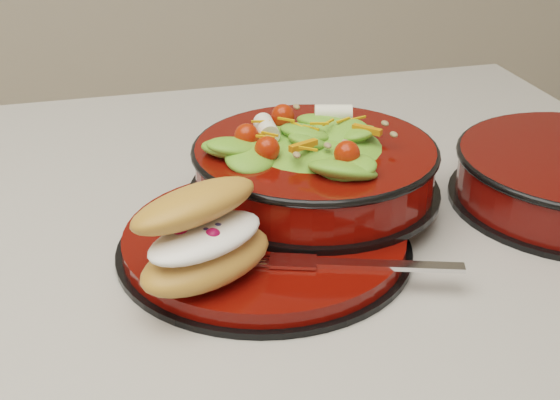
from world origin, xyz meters
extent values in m
cube|color=#AAA69B|center=(0.00, 0.00, 0.88)|extent=(1.24, 0.74, 0.04)
cylinder|color=black|center=(0.13, -0.10, 0.90)|extent=(0.27, 0.27, 0.01)
cylinder|color=#590703|center=(0.13, -0.10, 0.91)|extent=(0.26, 0.26, 0.01)
torus|color=black|center=(0.14, -0.11, 0.92)|extent=(0.15, 0.15, 0.01)
cylinder|color=black|center=(0.20, -0.03, 0.92)|extent=(0.25, 0.25, 0.01)
cylinder|color=#590703|center=(0.20, -0.03, 0.95)|extent=(0.23, 0.23, 0.04)
torus|color=black|center=(0.20, -0.03, 0.97)|extent=(0.24, 0.24, 0.01)
ellipsoid|color=#417922|center=(0.20, -0.03, 0.97)|extent=(0.20, 0.20, 0.08)
sphere|color=red|center=(0.25, -0.03, 1.01)|extent=(0.02, 0.02, 0.02)
sphere|color=red|center=(0.20, 0.02, 1.01)|extent=(0.02, 0.02, 0.02)
sphere|color=red|center=(0.15, -0.03, 1.01)|extent=(0.02, 0.02, 0.02)
sphere|color=red|center=(0.20, -0.08, 1.01)|extent=(0.02, 0.02, 0.02)
cylinder|color=silver|center=(0.23, 0.01, 1.01)|extent=(0.04, 0.04, 0.02)
cylinder|color=silver|center=(0.15, -0.01, 1.01)|extent=(0.04, 0.04, 0.02)
cube|color=orange|center=(0.18, -0.06, 1.01)|extent=(0.03, 0.03, 0.01)
cube|color=orange|center=(0.25, -0.04, 1.01)|extent=(0.03, 0.02, 0.01)
ellipsoid|color=#CB7E3E|center=(0.07, -0.16, 0.94)|extent=(0.14, 0.12, 0.03)
ellipsoid|color=white|center=(0.07, -0.16, 0.96)|extent=(0.12, 0.10, 0.02)
ellipsoid|color=#CB7E3E|center=(0.07, -0.14, 0.98)|extent=(0.13, 0.11, 0.03)
sphere|color=#A90C31|center=(0.05, -0.16, 0.96)|extent=(0.01, 0.01, 0.01)
sphere|color=#A90C31|center=(0.07, -0.17, 0.96)|extent=(0.01, 0.01, 0.01)
sphere|color=#191947|center=(0.06, -0.15, 0.96)|extent=(0.01, 0.01, 0.01)
sphere|color=#191947|center=(0.08, -0.16, 0.96)|extent=(0.01, 0.01, 0.01)
sphere|color=#191947|center=(0.07, -0.16, 0.96)|extent=(0.01, 0.01, 0.01)
cube|color=silver|center=(0.21, -0.18, 0.92)|extent=(0.13, 0.05, 0.00)
cube|color=silver|center=(0.14, -0.16, 0.92)|extent=(0.04, 0.03, 0.00)
camera|label=1|loc=(-0.01, -0.70, 1.27)|focal=50.00mm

